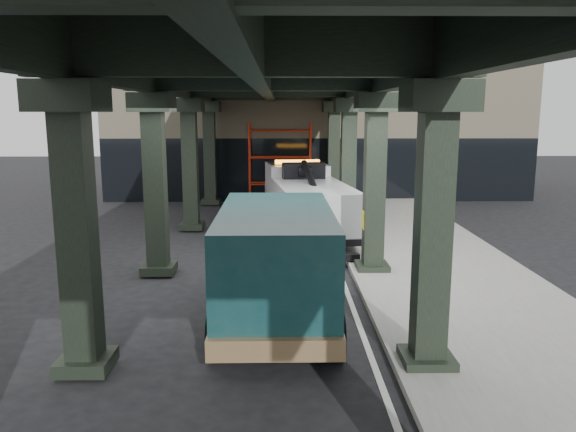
{
  "coord_description": "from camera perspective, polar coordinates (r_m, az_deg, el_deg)",
  "views": [
    {
      "loc": [
        0.02,
        -13.26,
        4.5
      ],
      "look_at": [
        0.22,
        1.81,
        1.7
      ],
      "focal_mm": 35.0,
      "sensor_mm": 36.0,
      "label": 1
    }
  ],
  "objects": [
    {
      "name": "lane_stripe",
      "position": [
        15.99,
        5.32,
        -5.84
      ],
      "size": [
        0.12,
        38.0,
        0.01
      ],
      "primitive_type": "cube",
      "color": "silver",
      "rests_on": "ground"
    },
    {
      "name": "viaduct",
      "position": [
        15.29,
        -2.42,
        14.12
      ],
      "size": [
        7.4,
        32.0,
        6.4
      ],
      "color": "black",
      "rests_on": "ground"
    },
    {
      "name": "sidewalk",
      "position": [
        16.51,
        15.07,
        -5.4
      ],
      "size": [
        5.0,
        40.0,
        0.15
      ],
      "primitive_type": "cube",
      "color": "gray",
      "rests_on": "ground"
    },
    {
      "name": "towed_van",
      "position": [
        12.08,
        -1.22,
        -4.53
      ],
      "size": [
        2.55,
        6.27,
        2.53
      ],
      "rotation": [
        0.0,
        0.0,
        0.0
      ],
      "color": "#10383B",
      "rests_on": "ground"
    },
    {
      "name": "tow_truck",
      "position": [
        21.03,
        1.73,
        1.87
      ],
      "size": [
        3.32,
        8.57,
        2.74
      ],
      "rotation": [
        0.0,
        0.0,
        0.13
      ],
      "color": "black",
      "rests_on": "ground"
    },
    {
      "name": "building",
      "position": [
        33.32,
        2.67,
        9.65
      ],
      "size": [
        22.0,
        10.0,
        8.0
      ],
      "primitive_type": "cube",
      "color": "#C6B793",
      "rests_on": "ground"
    },
    {
      "name": "scaffolding",
      "position": [
        28.0,
        -0.82,
        5.62
      ],
      "size": [
        3.08,
        0.88,
        4.0
      ],
      "color": "red",
      "rests_on": "ground"
    },
    {
      "name": "ground",
      "position": [
        14.0,
        -0.82,
        -8.23
      ],
      "size": [
        90.0,
        90.0,
        0.0
      ],
      "primitive_type": "plane",
      "color": "black",
      "rests_on": "ground"
    }
  ]
}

